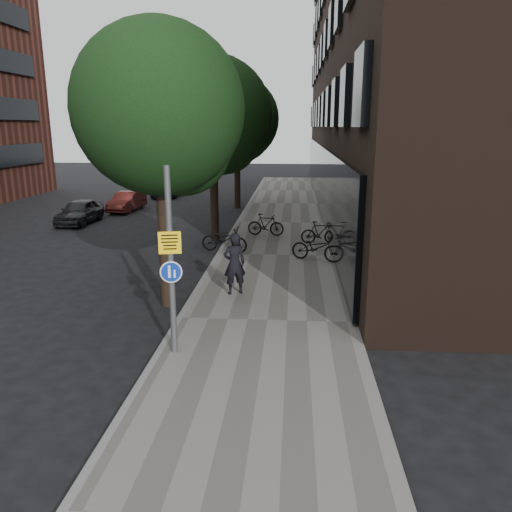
# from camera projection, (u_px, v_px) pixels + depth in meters

# --- Properties ---
(ground) EXTENTS (120.00, 120.00, 0.00)m
(ground) POSITION_uv_depth(u_px,v_px,m) (245.00, 391.00, 9.45)
(ground) COLOR black
(ground) RESTS_ON ground
(sidewalk) EXTENTS (4.50, 60.00, 0.12)m
(sidewalk) POSITION_uv_depth(u_px,v_px,m) (277.00, 256.00, 19.07)
(sidewalk) COLOR slate
(sidewalk) RESTS_ON ground
(curb_edge) EXTENTS (0.15, 60.00, 0.13)m
(curb_edge) POSITION_uv_depth(u_px,v_px,m) (218.00, 255.00, 19.24)
(curb_edge) COLOR slate
(curb_edge) RESTS_ON ground
(building_right_dark_brick) EXTENTS (12.00, 40.00, 18.00)m
(building_right_dark_brick) POSITION_uv_depth(u_px,v_px,m) (434.00, 50.00, 27.80)
(building_right_dark_brick) COLOR black
(building_right_dark_brick) RESTS_ON ground
(street_tree_near) EXTENTS (4.40, 4.40, 7.50)m
(street_tree_near) POSITION_uv_depth(u_px,v_px,m) (163.00, 117.00, 12.84)
(street_tree_near) COLOR black
(street_tree_near) RESTS_ON ground
(street_tree_mid) EXTENTS (5.00, 5.00, 7.80)m
(street_tree_mid) POSITION_uv_depth(u_px,v_px,m) (215.00, 120.00, 21.04)
(street_tree_mid) COLOR black
(street_tree_mid) RESTS_ON ground
(street_tree_far) EXTENTS (5.00, 5.00, 7.80)m
(street_tree_far) POSITION_uv_depth(u_px,v_px,m) (238.00, 122.00, 29.72)
(street_tree_far) COLOR black
(street_tree_far) RESTS_ON ground
(signpost) EXTENTS (0.46, 0.13, 4.00)m
(signpost) POSITION_uv_depth(u_px,v_px,m) (171.00, 262.00, 10.34)
(signpost) COLOR #595B5E
(signpost) RESTS_ON sidewalk
(pedestrian) EXTENTS (0.77, 0.64, 1.80)m
(pedestrian) POSITION_uv_depth(u_px,v_px,m) (234.00, 264.00, 14.40)
(pedestrian) COLOR black
(pedestrian) RESTS_ON sidewalk
(parked_bike_facade_near) EXTENTS (1.98, 1.26, 0.98)m
(parked_bike_facade_near) POSITION_uv_depth(u_px,v_px,m) (316.00, 247.00, 18.10)
(parked_bike_facade_near) COLOR black
(parked_bike_facade_near) RESTS_ON sidewalk
(parked_bike_facade_far) EXTENTS (1.60, 0.54, 0.95)m
(parked_bike_facade_far) POSITION_uv_depth(u_px,v_px,m) (320.00, 233.00, 20.71)
(parked_bike_facade_far) COLOR black
(parked_bike_facade_far) RESTS_ON sidewalk
(parked_bike_curb_near) EXTENTS (1.97, 1.08, 0.98)m
(parked_bike_curb_near) POSITION_uv_depth(u_px,v_px,m) (224.00, 239.00, 19.36)
(parked_bike_curb_near) COLOR black
(parked_bike_curb_near) RESTS_ON sidewalk
(parked_bike_curb_far) EXTENTS (1.68, 0.67, 0.98)m
(parked_bike_curb_far) POSITION_uv_depth(u_px,v_px,m) (266.00, 225.00, 22.28)
(parked_bike_curb_far) COLOR black
(parked_bike_curb_far) RESTS_ON sidewalk
(parked_car_near) EXTENTS (1.52, 3.67, 1.24)m
(parked_car_near) POSITION_uv_depth(u_px,v_px,m) (79.00, 212.00, 25.66)
(parked_car_near) COLOR #232325
(parked_car_near) RESTS_ON ground
(parked_car_mid) EXTENTS (1.47, 3.52, 1.13)m
(parked_car_mid) POSITION_uv_depth(u_px,v_px,m) (127.00, 202.00, 29.49)
(parked_car_mid) COLOR #5D1E1A
(parked_car_mid) RESTS_ON ground
(parked_car_far) EXTENTS (2.02, 4.58, 1.31)m
(parked_car_far) POSITION_uv_depth(u_px,v_px,m) (168.00, 187.00, 36.02)
(parked_car_far) COLOR black
(parked_car_far) RESTS_ON ground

